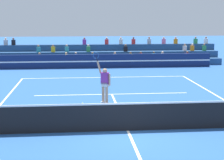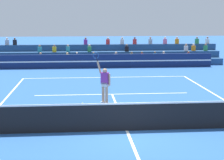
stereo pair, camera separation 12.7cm
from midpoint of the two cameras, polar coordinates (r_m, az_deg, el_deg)
The scene contains 7 objects.
ground_plane at distance 13.95m, azimuth 2.15°, elevation -7.73°, with size 120.00×120.00×0.00m, color #285699.
court_lines at distance 13.95m, azimuth 2.15°, elevation -7.71°, with size 11.10×23.90×0.01m.
tennis_net at distance 13.80m, azimuth 2.17°, elevation -5.58°, with size 12.00×0.10×1.10m.
sponsor_banner_wall at distance 29.99m, azimuth -1.94°, elevation 2.91°, with size 18.00×0.26×1.10m.
bleacher_stand at distance 32.49m, azimuth -2.16°, elevation 3.64°, with size 20.78×2.85×2.28m.
tennis_player at distance 17.88m, azimuth -1.34°, elevation -0.51°, with size 0.84×0.56×2.50m.
tennis_ball at distance 18.04m, azimuth -4.74°, elevation -3.54°, with size 0.07×0.07×0.07m, color #C6DB33.
Camera 1 is at (-1.81, -13.17, 4.25)m, focal length 60.00 mm.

